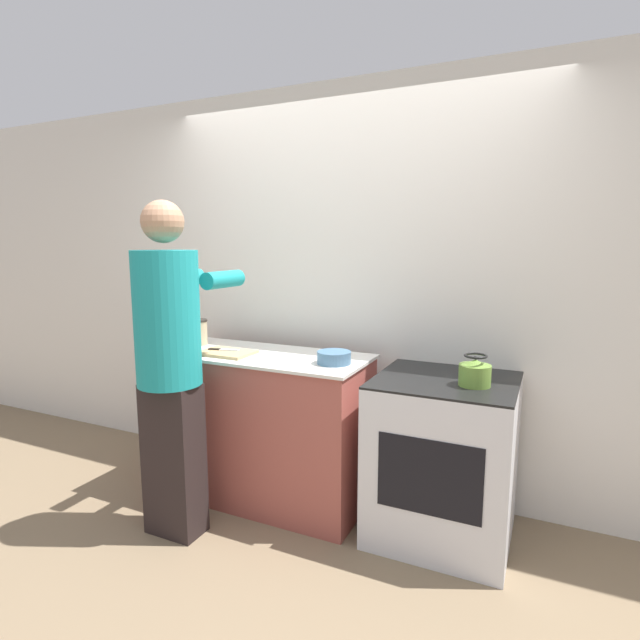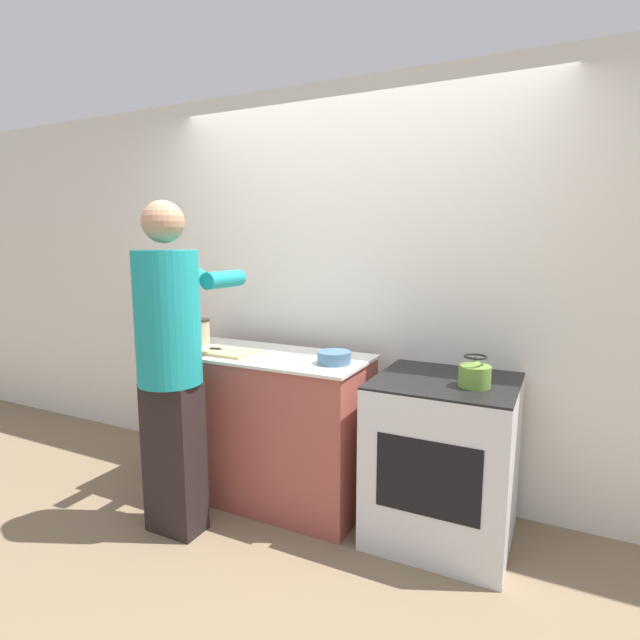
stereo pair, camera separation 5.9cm
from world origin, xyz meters
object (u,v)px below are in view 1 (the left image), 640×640
oven (443,458)px  bowl_prep (334,358)px  person (171,358)px  cutting_board (226,353)px  canister_jar (197,332)px  kettle (475,373)px  knife (223,350)px

oven → bowl_prep: size_ratio=4.65×
person → cutting_board: 0.44m
canister_jar → oven: bearing=0.3°
person → bowl_prep: bearing=33.7°
cutting_board → bowl_prep: size_ratio=1.69×
person → bowl_prep: (0.74, 0.49, -0.03)m
cutting_board → person: bearing=-96.5°
oven → bowl_prep: (-0.61, -0.10, 0.52)m
kettle → oven: bearing=157.7°
knife → bowl_prep: size_ratio=1.03×
person → knife: bearing=88.9°
knife → bowl_prep: 0.73m
person → bowl_prep: person is taller
cutting_board → bowl_prep: bearing=4.9°
person → bowl_prep: 0.89m
oven → cutting_board: size_ratio=2.75×
kettle → cutting_board: bearing=-176.2°
kettle → bowl_prep: size_ratio=0.84×
person → kettle: size_ratio=11.32×
oven → kettle: size_ratio=5.53×
knife → bowl_prep: bowl_prep is taller
person → cutting_board: bearing=83.5°
person → cutting_board: size_ratio=5.63×
cutting_board → oven: bearing=7.0°
person → canister_jar: size_ratio=10.69×
canister_jar → knife: bearing=-23.8°
cutting_board → knife: knife is taller
oven → kettle: bearing=-22.3°
person → knife: (0.01, 0.45, -0.04)m
oven → canister_jar: size_ratio=5.22×
oven → kettle: kettle is taller
oven → bowl_prep: bearing=-170.7°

